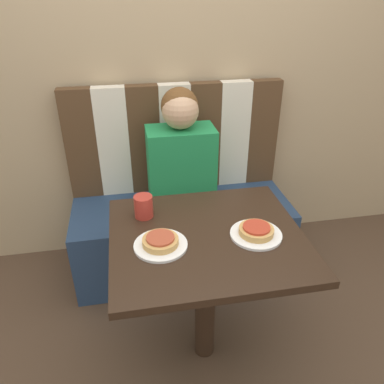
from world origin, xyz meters
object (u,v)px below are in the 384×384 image
Objects in this scene: pizza_left at (160,241)px; pizza_right at (256,230)px; plate_right at (256,234)px; plate_left at (161,245)px; person at (181,152)px; drinking_cup at (144,206)px.

pizza_left is 0.41m from pizza_right.
plate_right is 0.02m from pizza_right.
pizza_left reaches higher than plate_left.
pizza_left is at bearing 180.00° from pizza_right.
plate_left is 0.41m from pizza_right.
plate_left is 0.02m from pizza_left.
pizza_right is (0.21, -0.76, -0.06)m from person.
plate_left is 1.49× the size of pizza_left.
plate_right is 0.41m from pizza_left.
pizza_right is 1.42× the size of drinking_cup.
plate_left is at bearing -78.26° from drinking_cup.
plate_left is 2.11× the size of drinking_cup.
pizza_right is at bearing 0.00° from pizza_left.
pizza_left is at bearing -78.26° from drinking_cup.
person reaches higher than plate_left.
person is 4.85× the size of pizza_left.
plate_left is at bearing 153.43° from pizza_left.
pizza_right is (-0.00, -0.00, 0.02)m from plate_right.
pizza_left is 1.42× the size of drinking_cup.
person is 0.79m from pizza_left.
plate_left is 0.41m from plate_right.
plate_left is 1.49× the size of pizza_right.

